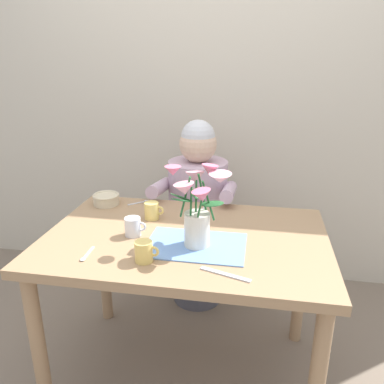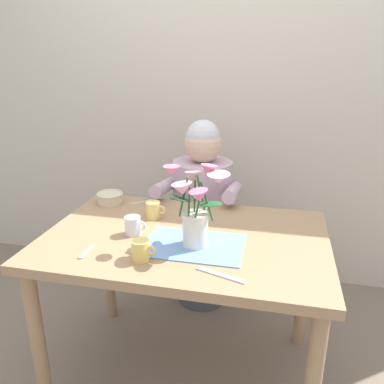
{
  "view_description": "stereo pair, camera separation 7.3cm",
  "coord_description": "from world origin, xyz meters",
  "px_view_note": "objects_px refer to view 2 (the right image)",
  "views": [
    {
      "loc": [
        0.29,
        -1.48,
        1.47
      ],
      "look_at": [
        0.02,
        0.05,
        0.92
      ],
      "focal_mm": 36.43,
      "sensor_mm": 36.0,
      "label": 1
    },
    {
      "loc": [
        0.36,
        -1.46,
        1.47
      ],
      "look_at": [
        0.02,
        0.05,
        0.92
      ],
      "focal_mm": 36.43,
      "sensor_mm": 36.0,
      "label": 2
    }
  ],
  "objects_px": {
    "tea_cup": "(133,225)",
    "coffee_cup": "(154,210)",
    "ceramic_bowl": "(110,197)",
    "ceramic_mug": "(141,250)",
    "seated_person": "(202,217)",
    "flower_vase": "(196,206)",
    "dinner_knife": "(220,275)"
  },
  "relations": [
    {
      "from": "seated_person",
      "to": "dinner_knife",
      "type": "xyz_separation_m",
      "value": [
        0.25,
        -0.9,
        0.18
      ]
    },
    {
      "from": "ceramic_bowl",
      "to": "coffee_cup",
      "type": "xyz_separation_m",
      "value": [
        0.28,
        -0.14,
        0.01
      ]
    },
    {
      "from": "coffee_cup",
      "to": "seated_person",
      "type": "bearing_deg",
      "value": 73.36
    },
    {
      "from": "flower_vase",
      "to": "coffee_cup",
      "type": "distance_m",
      "value": 0.37
    },
    {
      "from": "flower_vase",
      "to": "ceramic_bowl",
      "type": "relative_size",
      "value": 2.42
    },
    {
      "from": "dinner_knife",
      "to": "tea_cup",
      "type": "height_order",
      "value": "tea_cup"
    },
    {
      "from": "seated_person",
      "to": "flower_vase",
      "type": "relative_size",
      "value": 3.44
    },
    {
      "from": "seated_person",
      "to": "dinner_knife",
      "type": "bearing_deg",
      "value": -70.56
    },
    {
      "from": "seated_person",
      "to": "ceramic_mug",
      "type": "bearing_deg",
      "value": -89.82
    },
    {
      "from": "dinner_knife",
      "to": "ceramic_mug",
      "type": "height_order",
      "value": "ceramic_mug"
    },
    {
      "from": "flower_vase",
      "to": "tea_cup",
      "type": "distance_m",
      "value": 0.32
    },
    {
      "from": "ceramic_mug",
      "to": "coffee_cup",
      "type": "bearing_deg",
      "value": 101.53
    },
    {
      "from": "seated_person",
      "to": "flower_vase",
      "type": "distance_m",
      "value": 0.79
    },
    {
      "from": "tea_cup",
      "to": "coffee_cup",
      "type": "bearing_deg",
      "value": 80.81
    },
    {
      "from": "ceramic_bowl",
      "to": "ceramic_mug",
      "type": "height_order",
      "value": "ceramic_mug"
    },
    {
      "from": "flower_vase",
      "to": "seated_person",
      "type": "bearing_deg",
      "value": 99.28
    },
    {
      "from": "tea_cup",
      "to": "ceramic_mug",
      "type": "bearing_deg",
      "value": -61.67
    },
    {
      "from": "dinner_knife",
      "to": "tea_cup",
      "type": "distance_m",
      "value": 0.49
    },
    {
      "from": "flower_vase",
      "to": "dinner_knife",
      "type": "distance_m",
      "value": 0.29
    },
    {
      "from": "dinner_knife",
      "to": "tea_cup",
      "type": "relative_size",
      "value": 2.04
    },
    {
      "from": "flower_vase",
      "to": "tea_cup",
      "type": "height_order",
      "value": "flower_vase"
    },
    {
      "from": "flower_vase",
      "to": "dinner_knife",
      "type": "height_order",
      "value": "flower_vase"
    },
    {
      "from": "tea_cup",
      "to": "ceramic_mug",
      "type": "relative_size",
      "value": 1.0
    },
    {
      "from": "tea_cup",
      "to": "coffee_cup",
      "type": "height_order",
      "value": "same"
    },
    {
      "from": "seated_person",
      "to": "ceramic_mug",
      "type": "distance_m",
      "value": 0.89
    },
    {
      "from": "tea_cup",
      "to": "ceramic_mug",
      "type": "height_order",
      "value": "same"
    },
    {
      "from": "ceramic_bowl",
      "to": "ceramic_mug",
      "type": "relative_size",
      "value": 1.46
    },
    {
      "from": "flower_vase",
      "to": "coffee_cup",
      "type": "bearing_deg",
      "value": 137.39
    },
    {
      "from": "seated_person",
      "to": "ceramic_bowl",
      "type": "distance_m",
      "value": 0.58
    },
    {
      "from": "flower_vase",
      "to": "dinner_knife",
      "type": "bearing_deg",
      "value": -56.73
    },
    {
      "from": "dinner_knife",
      "to": "ceramic_mug",
      "type": "xyz_separation_m",
      "value": [
        -0.31,
        0.04,
        0.04
      ]
    },
    {
      "from": "ceramic_bowl",
      "to": "ceramic_mug",
      "type": "distance_m",
      "value": 0.64
    }
  ]
}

